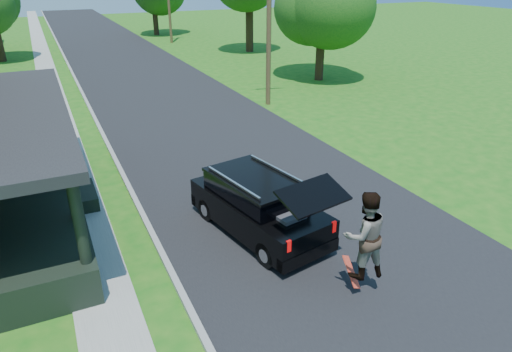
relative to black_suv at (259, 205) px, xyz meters
name	(u,v)px	position (x,y,z in m)	size (l,w,h in m)	color
ground	(351,263)	(1.40, -2.26, -0.81)	(140.00, 140.00, 0.00)	#135D12
street	(153,86)	(1.40, 17.74, -0.81)	(8.00, 120.00, 0.02)	black
curb	(82,93)	(-2.65, 17.74, -0.81)	(0.15, 120.00, 0.12)	gray
sidewalk	(53,96)	(-4.20, 17.74, -0.81)	(1.30, 120.00, 0.03)	gray
black_suv	(259,205)	(0.00, 0.00, 0.00)	(2.51, 4.77, 2.11)	black
skateboarder	(365,235)	(0.93, -3.17, 0.62)	(1.06, 0.88, 1.98)	black
skateboard	(351,273)	(0.84, -2.97, -0.43)	(0.29, 0.68, 0.52)	red
tree_right_near	(322,1)	(11.35, 14.99, 3.90)	(6.24, 6.00, 7.51)	black
utility_pole_near	(269,5)	(5.90, 11.20, 4.06)	(1.48, 0.46, 9.46)	#3E2B1C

